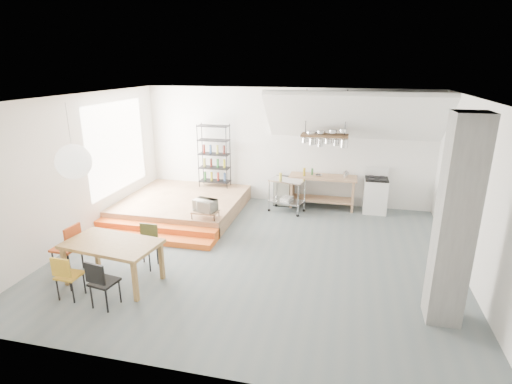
% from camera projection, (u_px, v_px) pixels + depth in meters
% --- Properties ---
extents(floor, '(8.00, 8.00, 0.00)m').
position_uv_depth(floor, '(257.00, 254.00, 8.37)').
color(floor, slate).
rests_on(floor, ground).
extents(wall_back, '(8.00, 0.04, 3.20)m').
position_uv_depth(wall_back, '(285.00, 147.00, 11.13)').
color(wall_back, silver).
rests_on(wall_back, ground).
extents(wall_left, '(0.04, 7.00, 3.20)m').
position_uv_depth(wall_left, '(80.00, 169.00, 8.75)').
color(wall_left, silver).
rests_on(wall_left, ground).
extents(wall_right, '(0.04, 7.00, 3.20)m').
position_uv_depth(wall_right, '(478.00, 195.00, 7.01)').
color(wall_right, silver).
rests_on(wall_right, ground).
extents(ceiling, '(8.00, 7.00, 0.02)m').
position_uv_depth(ceiling, '(257.00, 98.00, 7.39)').
color(ceiling, white).
rests_on(ceiling, wall_back).
extents(slope_ceiling, '(4.40, 1.44, 1.32)m').
position_uv_depth(slope_ceiling, '(354.00, 117.00, 9.89)').
color(slope_ceiling, white).
rests_on(slope_ceiling, wall_back).
extents(window_pane, '(0.02, 2.50, 2.20)m').
position_uv_depth(window_pane, '(117.00, 147.00, 10.08)').
color(window_pane, white).
rests_on(window_pane, wall_left).
extents(platform, '(3.00, 3.00, 0.40)m').
position_uv_depth(platform, '(183.00, 204.00, 10.71)').
color(platform, '#926949').
rests_on(platform, ground).
extents(step_lower, '(3.00, 0.35, 0.13)m').
position_uv_depth(step_lower, '(149.00, 238.00, 8.94)').
color(step_lower, orange).
rests_on(step_lower, ground).
extents(step_upper, '(3.00, 0.35, 0.27)m').
position_uv_depth(step_upper, '(156.00, 230.00, 9.25)').
color(step_upper, orange).
rests_on(step_upper, ground).
extents(concrete_column, '(0.50, 0.50, 3.20)m').
position_uv_depth(concrete_column, '(455.00, 223.00, 5.78)').
color(concrete_column, slate).
rests_on(concrete_column, ground).
extents(kitchen_counter, '(1.80, 0.60, 0.91)m').
position_uv_depth(kitchen_counter, '(322.00, 186.00, 10.86)').
color(kitchen_counter, '#926949').
rests_on(kitchen_counter, ground).
extents(stove, '(0.60, 0.60, 1.18)m').
position_uv_depth(stove, '(375.00, 195.00, 10.61)').
color(stove, white).
rests_on(stove, ground).
extents(pot_rack, '(1.20, 0.50, 1.43)m').
position_uv_depth(pot_rack, '(326.00, 138.00, 10.23)').
color(pot_rack, '#422E1A').
rests_on(pot_rack, ceiling).
extents(wire_shelving, '(0.88, 0.38, 1.80)m').
position_uv_depth(wire_shelving, '(214.00, 155.00, 11.37)').
color(wire_shelving, black).
rests_on(wire_shelving, platform).
extents(microwave_shelf, '(0.60, 0.40, 0.16)m').
position_uv_depth(microwave_shelf, '(205.00, 212.00, 9.21)').
color(microwave_shelf, '#926949').
rests_on(microwave_shelf, platform).
extents(paper_lantern, '(0.60, 0.60, 0.60)m').
position_uv_depth(paper_lantern, '(74.00, 162.00, 6.83)').
color(paper_lantern, white).
rests_on(paper_lantern, ceiling).
extents(dining_table, '(1.76, 1.13, 0.79)m').
position_uv_depth(dining_table, '(112.00, 247.00, 7.09)').
color(dining_table, olive).
rests_on(dining_table, ground).
extents(chair_mustard, '(0.38, 0.38, 0.80)m').
position_uv_depth(chair_mustard, '(66.00, 274.00, 6.62)').
color(chair_mustard, '#C08F21').
rests_on(chair_mustard, ground).
extents(chair_black, '(0.44, 0.44, 0.84)m').
position_uv_depth(chair_black, '(101.00, 280.00, 6.37)').
color(chair_black, black).
rests_on(chair_black, ground).
extents(chair_olive, '(0.39, 0.39, 0.84)m').
position_uv_depth(chair_olive, '(147.00, 242.00, 7.75)').
color(chair_olive, brown).
rests_on(chair_olive, ground).
extents(chair_red, '(0.46, 0.46, 0.96)m').
position_uv_depth(chair_red, '(69.00, 245.00, 7.47)').
color(chair_red, '#AF4119').
rests_on(chair_red, ground).
extents(rolling_cart, '(1.00, 0.72, 0.90)m').
position_uv_depth(rolling_cart, '(287.00, 191.00, 10.58)').
color(rolling_cart, silver).
rests_on(rolling_cart, ground).
extents(mini_fridge, '(0.46, 0.46, 0.78)m').
position_uv_depth(mini_fridge, '(283.00, 191.00, 11.22)').
color(mini_fridge, black).
rests_on(mini_fridge, ground).
extents(microwave, '(0.57, 0.45, 0.28)m').
position_uv_depth(microwave, '(205.00, 205.00, 9.16)').
color(microwave, beige).
rests_on(microwave, microwave_shelf).
extents(bowl, '(0.23, 0.23, 0.05)m').
position_uv_depth(bowl, '(318.00, 175.00, 10.75)').
color(bowl, silver).
rests_on(bowl, kitchen_counter).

